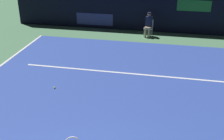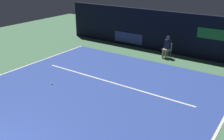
{
  "view_description": "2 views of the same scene",
  "coord_description": "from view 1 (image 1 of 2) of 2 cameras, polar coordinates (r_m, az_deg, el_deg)",
  "views": [
    {
      "loc": [
        1.75,
        -3.44,
        5.06
      ],
      "look_at": [
        -0.03,
        5.21,
        0.89
      ],
      "focal_mm": 45.98,
      "sensor_mm": 36.0,
      "label": 1
    },
    {
      "loc": [
        6.35,
        -2.24,
        5.11
      ],
      "look_at": [
        0.54,
        6.12,
        1.02
      ],
      "focal_mm": 41.15,
      "sensor_mm": 36.0,
      "label": 2
    }
  ],
  "objects": [
    {
      "name": "tennis_ball",
      "position": [
        10.61,
        -11.36,
        -3.47
      ],
      "size": [
        0.07,
        0.07,
        0.07
      ],
      "primitive_type": "sphere",
      "color": "#CCE033",
      "rests_on": "court_surface"
    },
    {
      "name": "court_surface",
      "position": [
        9.83,
        -0.29,
        -5.66
      ],
      "size": [
        10.4,
        11.63,
        0.01
      ],
      "primitive_type": "cube",
      "color": "#2D479E",
      "rests_on": "ground"
    },
    {
      "name": "ground_plane",
      "position": [
        9.84,
        -0.29,
        -5.69
      ],
      "size": [
        30.35,
        30.35,
        0.0
      ],
      "primitive_type": "plane",
      "color": "#4C7A56"
    },
    {
      "name": "line_judge_on_chair",
      "position": [
        15.82,
        7.27,
        9.0
      ],
      "size": [
        0.49,
        0.57,
        1.32
      ],
      "color": "white",
      "rests_on": "ground"
    },
    {
      "name": "back_wall",
      "position": [
        16.75,
        5.44,
        12.17
      ],
      "size": [
        14.89,
        0.33,
        2.6
      ],
      "color": "black",
      "rests_on": "ground"
    },
    {
      "name": "line_service",
      "position": [
        11.59,
        1.78,
        -0.55
      ],
      "size": [
        8.11,
        0.1,
        0.01
      ],
      "primitive_type": "cube",
      "color": "white",
      "rests_on": "court_surface"
    }
  ]
}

